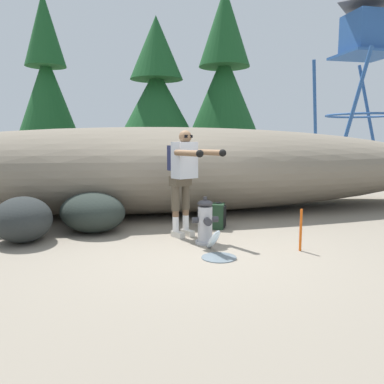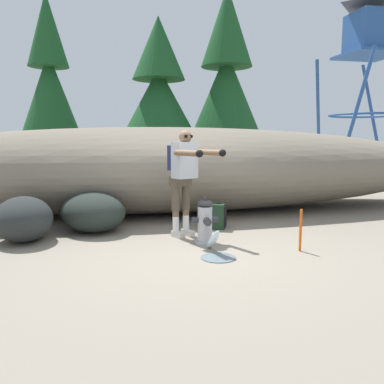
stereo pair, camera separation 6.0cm
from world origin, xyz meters
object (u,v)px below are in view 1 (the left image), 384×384
at_px(utility_worker, 184,170).
at_px(survey_stake, 301,230).
at_px(spare_backpack, 218,216).
at_px(watchtower, 366,36).
at_px(boulder_large, 23,219).
at_px(fire_hydrant, 205,222).
at_px(boulder_mid, 93,212).

bearing_deg(utility_worker, survey_stake, 25.31).
xyz_separation_m(spare_backpack, watchtower, (9.99, 10.15, 6.06)).
distance_m(boulder_large, watchtower, 17.79).
relative_size(fire_hydrant, utility_worker, 0.42).
xyz_separation_m(fire_hydrant, boulder_large, (-2.71, 0.70, 0.02)).
relative_size(boulder_mid, survey_stake, 1.96).
relative_size(fire_hydrant, spare_backpack, 1.52).
relative_size(fire_hydrant, boulder_large, 0.67).
distance_m(watchtower, survey_stake, 16.11).
height_order(fire_hydrant, spare_backpack, fire_hydrant).
xyz_separation_m(fire_hydrant, survey_stake, (1.22, -0.67, -0.03)).
bearing_deg(fire_hydrant, utility_worker, 116.10).
relative_size(boulder_large, boulder_mid, 0.91).
bearing_deg(boulder_large, survey_stake, -19.35).
distance_m(spare_backpack, boulder_mid, 2.17).
bearing_deg(fire_hydrant, boulder_large, 165.43).
height_order(utility_worker, spare_backpack, utility_worker).
distance_m(fire_hydrant, boulder_mid, 2.03).
relative_size(utility_worker, watchtower, 0.20).
bearing_deg(survey_stake, watchtower, 51.86).
height_order(fire_hydrant, boulder_large, fire_hydrant).
height_order(boulder_large, watchtower, watchtower).
bearing_deg(utility_worker, fire_hydrant, -0.23).
bearing_deg(utility_worker, watchtower, 108.50).
xyz_separation_m(utility_worker, watchtower, (10.69, 10.62, 5.20)).
height_order(boulder_large, boulder_mid, boulder_large).
distance_m(boulder_large, survey_stake, 4.16).
distance_m(utility_worker, survey_stake, 2.00).
xyz_separation_m(boulder_large, survey_stake, (3.92, -1.38, -0.05)).
bearing_deg(spare_backpack, boulder_mid, 17.01).
bearing_deg(fire_hydrant, survey_stake, -29.00).
xyz_separation_m(boulder_mid, watchtower, (12.14, 9.96, 5.94)).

